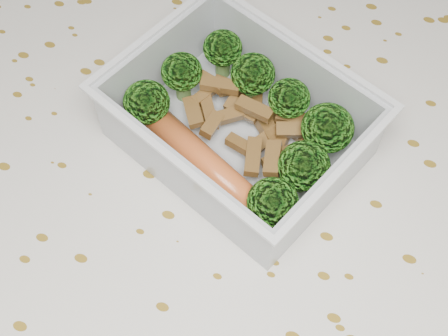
% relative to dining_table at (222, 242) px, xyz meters
% --- Properties ---
extents(dining_table, '(1.40, 0.90, 0.75)m').
position_rel_dining_table_xyz_m(dining_table, '(0.00, 0.00, 0.00)').
color(dining_table, brown).
rests_on(dining_table, ground).
extents(tablecloth, '(1.46, 0.96, 0.19)m').
position_rel_dining_table_xyz_m(tablecloth, '(0.00, 0.00, 0.05)').
color(tablecloth, silver).
rests_on(tablecloth, dining_table).
extents(lunch_container, '(0.21, 0.19, 0.06)m').
position_rel_dining_table_xyz_m(lunch_container, '(-0.00, 0.04, 0.11)').
color(lunch_container, silver).
rests_on(lunch_container, tablecloth).
extents(broccoli_florets, '(0.17, 0.14, 0.04)m').
position_rel_dining_table_xyz_m(broccoli_florets, '(0.01, 0.05, 0.12)').
color(broccoli_florets, '#608C3F').
rests_on(broccoli_florets, lunch_container).
extents(meat_pile, '(0.11, 0.09, 0.03)m').
position_rel_dining_table_xyz_m(meat_pile, '(-0.00, 0.06, 0.11)').
color(meat_pile, brown).
rests_on(meat_pile, lunch_container).
extents(sausage, '(0.13, 0.08, 0.02)m').
position_rel_dining_table_xyz_m(sausage, '(-0.01, 0.01, 0.11)').
color(sausage, '#C85A29').
rests_on(sausage, lunch_container).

